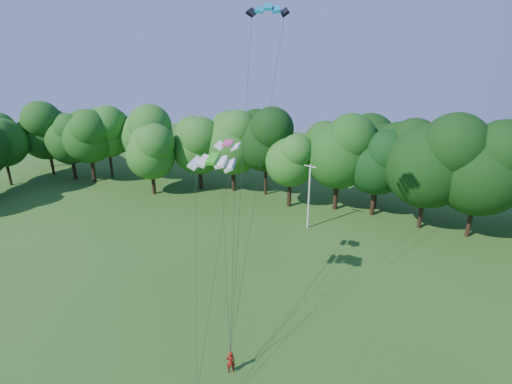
% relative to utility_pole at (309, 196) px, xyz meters
% --- Properties ---
extents(utility_pole, '(1.41, 0.52, 7.27)m').
position_rel_utility_pole_xyz_m(utility_pole, '(0.00, 0.00, 0.00)').
color(utility_pole, silver).
rests_on(utility_pole, ground).
extents(kite_flyer_left, '(0.67, 0.59, 1.54)m').
position_rel_utility_pole_xyz_m(kite_flyer_left, '(0.50, -22.14, -2.99)').
color(kite_flyer_left, maroon).
rests_on(kite_flyer_left, ground).
extents(kite_teal, '(2.78, 1.76, 0.52)m').
position_rel_utility_pole_xyz_m(kite_teal, '(-0.09, -13.93, 17.51)').
color(kite_teal, '#0592AF').
rests_on(kite_teal, ground).
extents(kite_green, '(3.12, 1.69, 0.53)m').
position_rel_utility_pole_xyz_m(kite_green, '(-2.68, -17.26, 8.33)').
color(kite_green, green).
rests_on(kite_green, ground).
extents(kite_pink, '(1.87, 0.97, 0.33)m').
position_rel_utility_pole_xyz_m(kite_pink, '(-3.04, -14.03, 8.65)').
color(kite_pink, '#D03986').
rests_on(kite_pink, ground).
extents(tree_back_west, '(7.90, 7.90, 11.49)m').
position_rel_utility_pole_xyz_m(tree_back_west, '(-33.58, 4.71, 3.41)').
color(tree_back_west, '#2F2113').
rests_on(tree_back_west, ground).
extents(tree_back_center, '(7.75, 7.75, 11.27)m').
position_rel_utility_pole_xyz_m(tree_back_center, '(6.35, 6.28, 3.28)').
color(tree_back_center, '#301E12').
rests_on(tree_back_center, ground).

